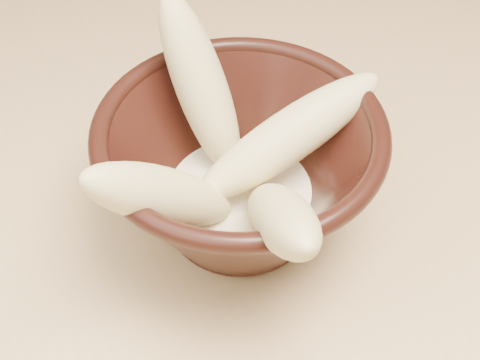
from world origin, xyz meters
The scene contains 7 objects.
table centered at (0.00, 0.00, 0.67)m, with size 1.20×0.80×0.75m.
bowl centered at (-0.10, -0.02, 0.81)m, with size 0.20×0.20×0.11m.
milk_puddle centered at (-0.10, -0.02, 0.79)m, with size 0.11×0.11×0.02m, color beige.
banana_upright centered at (-0.10, 0.03, 0.85)m, with size 0.04×0.04×0.14m, color #E6D988.
banana_left centered at (-0.16, -0.04, 0.84)m, with size 0.04×0.04×0.14m, color #E6D988.
banana_across centered at (-0.06, -0.02, 0.83)m, with size 0.04×0.04×0.15m, color #E6D988.
banana_front centered at (-0.10, -0.09, 0.84)m, with size 0.04×0.04×0.15m, color #E6D988.
Camera 1 is at (-0.23, -0.31, 1.15)m, focal length 50.00 mm.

